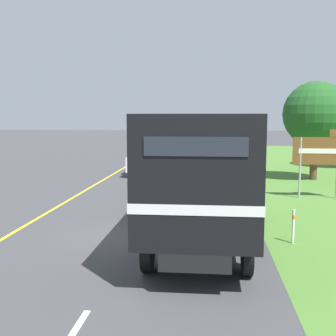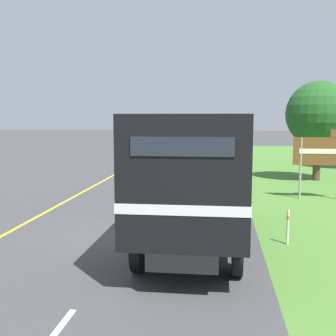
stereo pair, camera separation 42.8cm
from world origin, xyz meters
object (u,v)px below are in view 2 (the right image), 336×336
lead_car_red_ahead (211,143)px  highway_sign (321,154)px  lead_car_white (149,158)px  roadside_tree_near (319,114)px  horse_trailer_truck (194,172)px  delineator_post (288,226)px

lead_car_red_ahead → highway_sign: highway_sign is taller
lead_car_white → highway_sign: size_ratio=1.42×
lead_car_red_ahead → roadside_tree_near: (6.16, -17.95, 2.64)m
lead_car_white → highway_sign: highway_sign is taller
lead_car_white → highway_sign: 10.94m
horse_trailer_truck → lead_car_white: size_ratio=1.93×
highway_sign → roadside_tree_near: roadside_tree_near is taller
lead_car_red_ahead → delineator_post: 30.34m
lead_car_white → roadside_tree_near: (9.52, -1.39, 2.64)m
lead_car_white → roadside_tree_near: roadside_tree_near is taller
horse_trailer_truck → roadside_tree_near: roadside_tree_near is taller
horse_trailer_truck → delineator_post: bearing=1.5°
horse_trailer_truck → lead_car_white: bearing=104.5°
horse_trailer_truck → lead_car_red_ahead: 30.29m
roadside_tree_near → delineator_post: bearing=-105.6°
highway_sign → roadside_tree_near: (1.06, 5.48, 1.67)m
highway_sign → delineator_post: bearing=-109.2°
lead_car_white → lead_car_red_ahead: (3.36, 16.56, -0.01)m
roadside_tree_near → lead_car_red_ahead: bearing=108.9°
highway_sign → roadside_tree_near: size_ratio=0.55×
roadside_tree_near → delineator_post: size_ratio=5.67×
delineator_post → lead_car_white: bearing=114.1°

